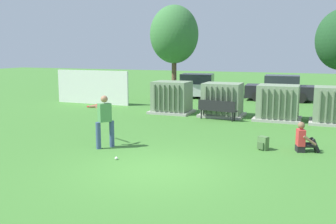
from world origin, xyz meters
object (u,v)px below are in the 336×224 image
at_px(park_bench, 217,109).
at_px(transformer_mid_east, 278,103).
at_px(parked_car_left_of_center, 280,89).
at_px(backpack, 263,143).
at_px(transformer_east, 335,106).
at_px(transformer_west, 172,98).
at_px(transformer_mid_west, 222,100).
at_px(parked_car_leftmost, 195,87).
at_px(sports_ball, 116,158).
at_px(batter, 104,118).
at_px(seated_spectator, 304,140).

bearing_deg(park_bench, transformer_mid_east, 21.36).
bearing_deg(transformer_mid_east, parked_car_left_of_center, 94.67).
relative_size(transformer_mid_east, backpack, 4.77).
bearing_deg(park_bench, transformer_east, 11.02).
relative_size(transformer_west, transformer_east, 1.00).
xyz_separation_m(park_bench, backpack, (2.72, -4.68, -0.32)).
xyz_separation_m(transformer_mid_west, transformer_east, (5.05, -0.15, 0.00)).
bearing_deg(transformer_east, backpack, -112.12).
height_order(parked_car_leftmost, parked_car_left_of_center, same).
bearing_deg(sports_ball, parked_car_leftmost, 98.75).
relative_size(transformer_mid_west, transformer_east, 1.00).
relative_size(transformer_east, batter, 1.21).
distance_m(transformer_mid_west, parked_car_left_of_center, 7.37).
height_order(park_bench, seated_spectator, seated_spectator).
distance_m(transformer_mid_east, transformer_east, 2.43).
bearing_deg(batter, parked_car_leftmost, 95.13).
xyz_separation_m(batter, backpack, (4.92, 1.61, -0.76)).
bearing_deg(parked_car_leftmost, transformer_mid_west, -62.30).
xyz_separation_m(transformer_mid_west, batter, (-2.17, -7.41, 0.19)).
height_order(transformer_west, transformer_east, same).
distance_m(transformer_mid_west, parked_car_leftmost, 7.36).
relative_size(transformer_west, backpack, 4.77).
bearing_deg(parked_car_left_of_center, sports_ball, -101.36).
relative_size(transformer_mid_west, parked_car_leftmost, 0.48).
xyz_separation_m(transformer_east, batter, (-7.22, -7.27, 0.19)).
bearing_deg(transformer_east, transformer_mid_west, 178.35).
distance_m(transformer_mid_west, batter, 7.73).
relative_size(transformer_mid_east, seated_spectator, 2.18).
relative_size(park_bench, parked_car_leftmost, 0.42).
xyz_separation_m(batter, parked_car_leftmost, (-1.25, 13.93, -0.22)).
xyz_separation_m(transformer_west, batter, (0.47, -7.42, 0.19)).
xyz_separation_m(transformer_west, parked_car_left_of_center, (4.68, 7.07, -0.04)).
relative_size(transformer_east, sports_ball, 23.33).
distance_m(transformer_west, sports_ball, 8.73).
bearing_deg(transformer_mid_west, seated_spectator, -54.44).
bearing_deg(transformer_mid_west, park_bench, -88.48).
distance_m(transformer_west, backpack, 7.94).
relative_size(sports_ball, seated_spectator, 0.09).
bearing_deg(backpack, parked_car_left_of_center, 93.17).
distance_m(transformer_west, seated_spectator, 8.66).
distance_m(park_bench, batter, 6.68).
bearing_deg(parked_car_left_of_center, batter, -106.20).
distance_m(batter, parked_car_left_of_center, 15.09).
height_order(transformer_mid_east, sports_ball, transformer_mid_east).
distance_m(transformer_mid_west, transformer_mid_east, 2.63).
xyz_separation_m(transformer_mid_east, transformer_east, (2.43, -0.04, 0.00)).
bearing_deg(parked_car_left_of_center, parked_car_leftmost, -174.13).
bearing_deg(parked_car_leftmost, parked_car_left_of_center, 5.87).
height_order(park_bench, parked_car_leftmost, parked_car_leftmost).
relative_size(transformer_west, batter, 1.21).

